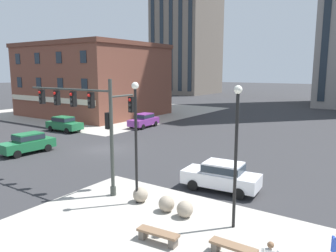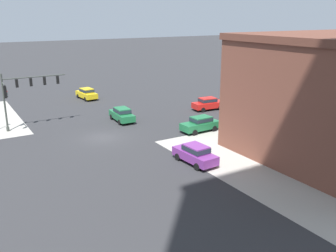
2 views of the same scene
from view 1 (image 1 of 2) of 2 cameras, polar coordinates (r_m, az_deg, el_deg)
name	(u,v)px [view 1 (image 1 of 2)]	position (r m, az deg, el deg)	size (l,w,h in m)	color
ground_plane	(105,149)	(29.67, -10.82, -3.95)	(320.00, 320.00, 0.00)	#2D2D30
sidewalk_far_corner	(105,111)	(57.56, -10.84, 2.60)	(32.00, 32.00, 0.02)	#A8A399
traffic_signal_main	(91,115)	(19.22, -13.25, 1.85)	(7.00, 2.09, 6.44)	#383D38
bollard_sphere_curb_a	(140,195)	(17.79, -4.81, -11.79)	(0.80, 0.80, 0.80)	gray
bollard_sphere_curb_b	(167,204)	(16.63, -0.26, -13.32)	(0.80, 0.80, 0.80)	gray
bollard_sphere_curb_c	(185,209)	(16.07, 2.95, -14.19)	(0.80, 0.80, 0.80)	gray
bench_near_signal	(158,235)	(13.96, -1.76, -18.40)	(1.83, 0.63, 0.49)	brown
bench_mid_block	(233,249)	(13.27, 11.23, -20.19)	(1.80, 0.49, 0.49)	brown
street_lamp_corner_near	(136,131)	(16.68, -5.60, -0.78)	(0.36, 0.36, 6.32)	black
street_lamp_mid_sidewalk	(236,142)	(14.28, 11.76, -2.80)	(0.36, 0.36, 6.28)	black
car_main_northbound_far	(144,120)	(40.20, -4.21, 1.08)	(2.10, 4.50, 1.68)	#7A3389
car_main_southbound_far	(222,175)	(19.40, 9.28, -8.41)	(4.53, 2.17, 1.68)	silver
car_cross_eastbound	(28,142)	(29.96, -23.18, -2.64)	(2.06, 4.48, 1.68)	#1E6B3D
car_cross_westbound	(64,123)	(39.24, -17.59, 0.44)	(4.46, 2.00, 1.68)	#1E6B3D
storefront_block_near_corner	(93,80)	(53.28, -12.85, 7.84)	(19.21, 16.50, 10.84)	brown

